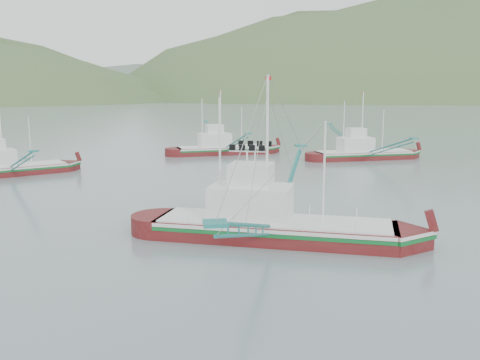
{
  "coord_description": "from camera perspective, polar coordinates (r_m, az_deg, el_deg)",
  "views": [
    {
      "loc": [
        -5.13,
        -34.6,
        10.37
      ],
      "look_at": [
        0.0,
        6.0,
        3.2
      ],
      "focal_mm": 40.0,
      "sensor_mm": 36.0,
      "label": 1
    }
  ],
  "objects": [
    {
      "name": "bg_boat_far",
      "position": [
        82.97,
        -1.87,
        3.95
      ],
      "size": [
        14.88,
        26.02,
        10.6
      ],
      "rotation": [
        0.0,
        0.0,
        0.15
      ],
      "color": "#510D0E",
      "rests_on": "ground"
    },
    {
      "name": "bg_boat_left",
      "position": [
        68.68,
        -23.69,
        2.17
      ],
      "size": [
        15.48,
        23.12,
        10.03
      ],
      "rotation": [
        0.0,
        0.0,
        0.49
      ],
      "color": "#510D0E",
      "rests_on": "ground"
    },
    {
      "name": "ground",
      "position": [
        36.48,
        1.19,
        -6.58
      ],
      "size": [
        1200.0,
        1200.0,
        0.0
      ],
      "primitive_type": "plane",
      "color": "slate",
      "rests_on": "ground"
    },
    {
      "name": "main_boat",
      "position": [
        36.39,
        3.47,
        -2.73
      ],
      "size": [
        16.87,
        28.62,
        12.01
      ],
      "rotation": [
        0.0,
        0.0,
        -0.35
      ],
      "color": "#510D0E",
      "rests_on": "ground"
    },
    {
      "name": "ridge_distant",
      "position": [
        595.73,
        -3.86,
        8.92
      ],
      "size": [
        960.0,
        400.0,
        240.0
      ],
      "primitive_type": "ellipsoid",
      "color": "slate",
      "rests_on": "ground"
    },
    {
      "name": "headland_right",
      "position": [
        525.4,
        20.83,
        8.17
      ],
      "size": [
        684.0,
        432.0,
        306.0
      ],
      "primitive_type": "ellipsoid",
      "color": "#435D30",
      "rests_on": "ground"
    },
    {
      "name": "bg_boat_right",
      "position": [
        79.1,
        12.99,
        3.27
      ],
      "size": [
        14.49,
        25.57,
        10.39
      ],
      "rotation": [
        0.0,
        0.0,
        0.11
      ],
      "color": "#510D0E",
      "rests_on": "ground"
    }
  ]
}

